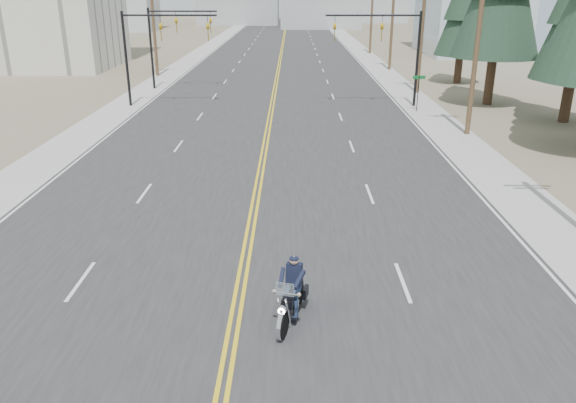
{
  "coord_description": "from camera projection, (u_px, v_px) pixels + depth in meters",
  "views": [
    {
      "loc": [
        1.55,
        -11.36,
        8.52
      ],
      "look_at": [
        1.42,
        6.87,
        1.6
      ],
      "focal_mm": 35.0,
      "sensor_mm": 36.0,
      "label": 1
    }
  ],
  "objects": [
    {
      "name": "motorcyclist",
      "position": [
        291.0,
        292.0,
        15.06
      ],
      "size": [
        1.56,
        2.51,
        1.82
      ],
      "primitive_type": null,
      "rotation": [
        0.0,
        0.0,
        2.89
      ],
      "color": "black",
      "rests_on": "ground"
    },
    {
      "name": "utility_pole_c",
      "position": [
        422.0,
        24.0,
        47.06
      ],
      "size": [
        2.2,
        0.3,
        11.0
      ],
      "color": "brown",
      "rests_on": "ground"
    },
    {
      "name": "traffic_mast_left",
      "position": [
        151.0,
        40.0,
        41.87
      ],
      "size": [
        7.1,
        0.26,
        7.0
      ],
      "color": "black",
      "rests_on": "ground"
    },
    {
      "name": "utility_pole_e",
      "position": [
        372.0,
        10.0,
        76.97
      ],
      "size": [
        2.2,
        0.3,
        11.0
      ],
      "color": "brown",
      "rests_on": "ground"
    },
    {
      "name": "street_sign",
      "position": [
        418.0,
        87.0,
        40.98
      ],
      "size": [
        0.9,
        0.06,
        2.62
      ],
      "color": "black",
      "rests_on": "ground"
    },
    {
      "name": "conifer_far",
      "position": [
        466.0,
        1.0,
        51.62
      ],
      "size": [
        4.89,
        4.89,
        13.09
      ],
      "rotation": [
        0.0,
        0.0,
        0.05
      ],
      "color": "#382619",
      "rests_on": "ground"
    },
    {
      "name": "traffic_mast_right",
      "position": [
        392.0,
        40.0,
        41.75
      ],
      "size": [
        7.1,
        0.26,
        7.0
      ],
      "color": "black",
      "rests_on": "ground"
    },
    {
      "name": "traffic_mast_far",
      "position": [
        169.0,
        33.0,
        49.38
      ],
      "size": [
        6.1,
        0.26,
        7.0
      ],
      "color": "black",
      "rests_on": "ground"
    },
    {
      "name": "ground_plane",
      "position": [
        228.0,
        363.0,
        13.65
      ],
      "size": [
        400.0,
        400.0,
        0.0
      ],
      "primitive_type": "plane",
      "color": "#776D56",
      "rests_on": "ground"
    },
    {
      "name": "sidewalk_left",
      "position": [
        200.0,
        53.0,
        79.16
      ],
      "size": [
        3.0,
        200.0,
        0.01
      ],
      "primitive_type": "cube",
      "color": "#A5A5A0",
      "rests_on": "ground"
    },
    {
      "name": "utility_pole_left",
      "position": [
        153.0,
        21.0,
        56.66
      ],
      "size": [
        2.2,
        0.3,
        10.5
      ],
      "color": "brown",
      "rests_on": "ground"
    },
    {
      "name": "utility_pole_b",
      "position": [
        478.0,
        35.0,
        32.94
      ],
      "size": [
        2.2,
        0.3,
        11.5
      ],
      "color": "brown",
      "rests_on": "ground"
    },
    {
      "name": "sidewalk_right",
      "position": [
        363.0,
        53.0,
        79.01
      ],
      "size": [
        3.0,
        200.0,
        0.01
      ],
      "primitive_type": "cube",
      "color": "#A5A5A0",
      "rests_on": "ground"
    },
    {
      "name": "road",
      "position": [
        281.0,
        53.0,
        79.09
      ],
      "size": [
        20.0,
        200.0,
        0.01
      ],
      "primitive_type": "cube",
      "color": "#303033",
      "rests_on": "ground"
    },
    {
      "name": "utility_pole_d",
      "position": [
        393.0,
        14.0,
        60.99
      ],
      "size": [
        2.2,
        0.3,
        11.5
      ],
      "color": "brown",
      "rests_on": "ground"
    }
  ]
}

